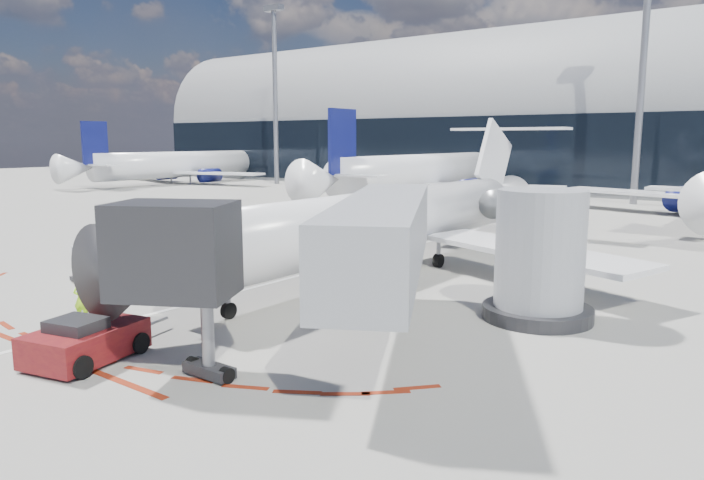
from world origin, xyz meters
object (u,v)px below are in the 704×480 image
Objects in this scene: regional_jet at (396,217)px; uld_container at (93,264)px; ramp_worker at (81,299)px; pushback_tug at (85,341)px.

regional_jet is 15.50× the size of uld_container.
regional_jet is at bearing 58.66° from uld_container.
uld_container is (-5.38, 3.74, 0.05)m from ramp_worker.
uld_container reaches higher than ramp_worker.
regional_jet is at bearing 76.84° from pushback_tug.
regional_jet is at bearing -136.48° from ramp_worker.
uld_container is (-9.58, -11.12, -1.80)m from regional_jet.
regional_jet reaches higher than uld_container.
pushback_tug is at bearing -90.29° from regional_jet.
ramp_worker is (-4.20, -14.87, -1.85)m from regional_jet.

